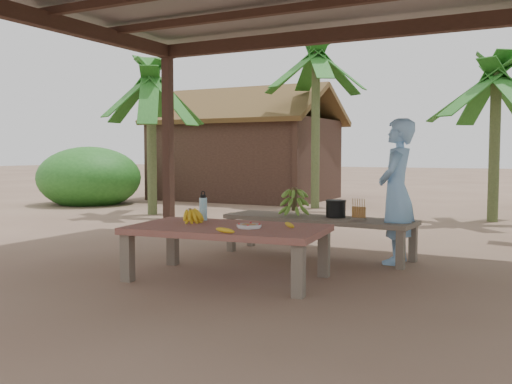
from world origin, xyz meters
The scene contains 16 objects.
ground centered at (0.00, 0.00, 0.00)m, with size 80.00×80.00×0.00m, color brown.
work_table centered at (-0.26, -0.25, 0.43)m, with size 1.90×1.19×0.50m.
bench centered at (0.06, 1.24, 0.39)m, with size 2.23×0.73×0.45m.
ripe_banana_bunch centered at (-0.73, -0.18, 0.58)m, with size 0.25×0.22×0.15m, color yellow, non-canonical shape.
plate centered at (-0.02, -0.27, 0.52)m, with size 0.23×0.23×0.04m.
loose_banana_front centered at (-0.05, -0.65, 0.52)m, with size 0.04×0.17×0.04m, color yellow.
loose_banana_side centered at (0.29, -0.06, 0.52)m, with size 0.04×0.16×0.04m, color yellow.
water_flask centered at (-0.72, 0.03, 0.63)m, with size 0.08×0.08×0.30m.
green_banana_stalk centered at (-0.24, 1.25, 0.62)m, with size 0.30×0.30×0.35m, color #598C2D, non-canonical shape.
cooking_pot centered at (0.25, 1.32, 0.54)m, with size 0.22×0.22×0.19m, color black.
skewer_rack centered at (0.56, 1.16, 0.57)m, with size 0.18×0.08×0.24m, color #A57F47, non-canonical shape.
woman centered at (0.95, 1.24, 0.77)m, with size 0.56×0.37×1.55m, color #7DB4ED.
hut centered at (-4.50, 8.00, 1.10)m, with size 4.40×3.43×2.85m.
banana_plant_n centered at (1.54, 5.66, 2.26)m, with size 1.80×1.80×2.73m.
banana_plant_nw centered at (-2.05, 6.51, 2.99)m, with size 1.80×1.80×3.49m.
banana_plant_w centered at (-4.36, 3.90, 2.31)m, with size 1.80×1.80×2.79m.
Camera 1 is at (2.41, -4.82, 1.19)m, focal length 40.00 mm.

